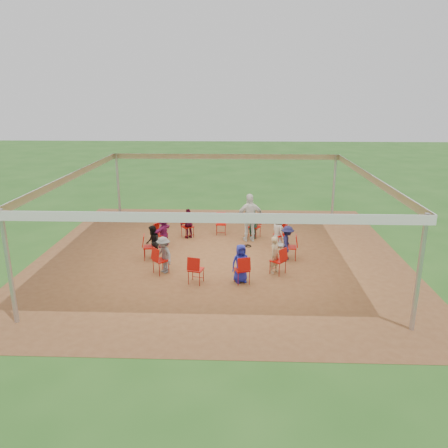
{
  "coord_description": "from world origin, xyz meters",
  "views": [
    {
      "loc": [
        0.7,
        -14.82,
        5.62
      ],
      "look_at": [
        0.13,
        0.3,
        1.11
      ],
      "focal_mm": 35.0,
      "sensor_mm": 36.0,
      "label": 1
    }
  ],
  "objects_px": {
    "chair_3": "(221,224)",
    "person_seated_2": "(253,224)",
    "person_seated_1": "(278,231)",
    "chair_0": "(291,247)",
    "person_seated_4": "(163,231)",
    "person_seated_7": "(241,263)",
    "cable_coil": "(248,246)",
    "chair_7": "(161,260)",
    "chair_4": "(188,227)",
    "standing_person": "(250,218)",
    "chair_5": "(161,235)",
    "chair_6": "(149,247)",
    "person_seated_3": "(189,223)",
    "chair_9": "(242,270)",
    "chair_10": "(278,261)",
    "laptop": "(283,243)",
    "person_seated_5": "(153,242)",
    "person_seated_8": "(275,255)",
    "person_seated_6": "(164,255)",
    "chair_1": "(280,235)",
    "chair_2": "(254,227)",
    "person_seated_0": "(287,243)",
    "chair_8": "(196,270)"
  },
  "relations": [
    {
      "from": "chair_1",
      "to": "person_seated_3",
      "type": "relative_size",
      "value": 0.74
    },
    {
      "from": "chair_2",
      "to": "chair_5",
      "type": "bearing_deg",
      "value": 49.09
    },
    {
      "from": "chair_10",
      "to": "laptop",
      "type": "height_order",
      "value": "chair_10"
    },
    {
      "from": "chair_9",
      "to": "standing_person",
      "type": "height_order",
      "value": "standing_person"
    },
    {
      "from": "chair_8",
      "to": "cable_coil",
      "type": "bearing_deg",
      "value": 79.0
    },
    {
      "from": "person_seated_4",
      "to": "cable_coil",
      "type": "distance_m",
      "value": 3.29
    },
    {
      "from": "chair_3",
      "to": "person_seated_2",
      "type": "height_order",
      "value": "person_seated_2"
    },
    {
      "from": "chair_8",
      "to": "chair_2",
      "type": "bearing_deg",
      "value": 81.82
    },
    {
      "from": "chair_6",
      "to": "person_seated_3",
      "type": "relative_size",
      "value": 0.74
    },
    {
      "from": "person_seated_8",
      "to": "laptop",
      "type": "xyz_separation_m",
      "value": [
        0.36,
        1.26,
        -0.04
      ]
    },
    {
      "from": "person_seated_5",
      "to": "person_seated_8",
      "type": "relative_size",
      "value": 1.0
    },
    {
      "from": "chair_5",
      "to": "person_seated_0",
      "type": "bearing_deg",
      "value": 97.98
    },
    {
      "from": "chair_0",
      "to": "person_seated_1",
      "type": "height_order",
      "value": "person_seated_1"
    },
    {
      "from": "chair_7",
      "to": "person_seated_5",
      "type": "relative_size",
      "value": 0.74
    },
    {
      "from": "chair_7",
      "to": "chair_10",
      "type": "relative_size",
      "value": 1.0
    },
    {
      "from": "person_seated_0",
      "to": "person_seated_3",
      "type": "relative_size",
      "value": 1.0
    },
    {
      "from": "person_seated_1",
      "to": "chair_9",
      "type": "bearing_deg",
      "value": 132.12
    },
    {
      "from": "person_seated_5",
      "to": "person_seated_6",
      "type": "distance_m",
      "value": 1.35
    },
    {
      "from": "person_seated_6",
      "to": "chair_5",
      "type": "bearing_deg",
      "value": 149.45
    },
    {
      "from": "chair_9",
      "to": "cable_coil",
      "type": "distance_m",
      "value": 3.45
    },
    {
      "from": "person_seated_0",
      "to": "laptop",
      "type": "relative_size",
      "value": 3.63
    },
    {
      "from": "chair_0",
      "to": "chair_9",
      "type": "height_order",
      "value": "same"
    },
    {
      "from": "person_seated_1",
      "to": "chair_0",
      "type": "bearing_deg",
      "value": 168.4
    },
    {
      "from": "chair_1",
      "to": "standing_person",
      "type": "height_order",
      "value": "standing_person"
    },
    {
      "from": "person_seated_4",
      "to": "person_seated_7",
      "type": "height_order",
      "value": "same"
    },
    {
      "from": "person_seated_1",
      "to": "person_seated_2",
      "type": "relative_size",
      "value": 1.0
    },
    {
      "from": "chair_4",
      "to": "standing_person",
      "type": "xyz_separation_m",
      "value": [
        2.52,
        -0.38,
        0.51
      ]
    },
    {
      "from": "cable_coil",
      "to": "laptop",
      "type": "xyz_separation_m",
      "value": [
        1.19,
        -1.28,
        0.56
      ]
    },
    {
      "from": "chair_0",
      "to": "chair_4",
      "type": "relative_size",
      "value": 1.0
    },
    {
      "from": "chair_2",
      "to": "standing_person",
      "type": "height_order",
      "value": "standing_person"
    },
    {
      "from": "chair_0",
      "to": "person_seated_8",
      "type": "distance_m",
      "value": 1.4
    },
    {
      "from": "person_seated_1",
      "to": "person_seated_8",
      "type": "relative_size",
      "value": 1.0
    },
    {
      "from": "chair_7",
      "to": "person_seated_6",
      "type": "relative_size",
      "value": 0.74
    },
    {
      "from": "chair_4",
      "to": "person_seated_1",
      "type": "height_order",
      "value": "person_seated_1"
    },
    {
      "from": "chair_0",
      "to": "chair_2",
      "type": "height_order",
      "value": "same"
    },
    {
      "from": "chair_0",
      "to": "person_seated_8",
      "type": "height_order",
      "value": "person_seated_8"
    },
    {
      "from": "person_seated_3",
      "to": "person_seated_7",
      "type": "height_order",
      "value": "same"
    },
    {
      "from": "person_seated_3",
      "to": "cable_coil",
      "type": "relative_size",
      "value": 3.89
    },
    {
      "from": "person_seated_2",
      "to": "person_seated_4",
      "type": "xyz_separation_m",
      "value": [
        -3.44,
        -1.13,
        0.0
      ]
    },
    {
      "from": "chair_8",
      "to": "person_seated_7",
      "type": "distance_m",
      "value": 1.4
    },
    {
      "from": "chair_5",
      "to": "chair_6",
      "type": "distance_m",
      "value": 1.42
    },
    {
      "from": "chair_1",
      "to": "laptop",
      "type": "height_order",
      "value": "chair_1"
    },
    {
      "from": "chair_1",
      "to": "chair_6",
      "type": "xyz_separation_m",
      "value": [
        -4.73,
        -1.55,
        0.0
      ]
    },
    {
      "from": "person_seated_2",
      "to": "person_seated_7",
      "type": "xyz_separation_m",
      "value": [
        -0.49,
        -4.33,
        0.0
      ]
    },
    {
      "from": "chair_1",
      "to": "person_seated_1",
      "type": "distance_m",
      "value": 0.2
    },
    {
      "from": "chair_7",
      "to": "person_seated_1",
      "type": "distance_m",
      "value": 4.86
    },
    {
      "from": "person_seated_5",
      "to": "person_seated_6",
      "type": "relative_size",
      "value": 1.0
    },
    {
      "from": "person_seated_3",
      "to": "standing_person",
      "type": "distance_m",
      "value": 2.5
    },
    {
      "from": "person_seated_5",
      "to": "person_seated_8",
      "type": "height_order",
      "value": "same"
    },
    {
      "from": "chair_6",
      "to": "chair_7",
      "type": "distance_m",
      "value": 1.42
    }
  ]
}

